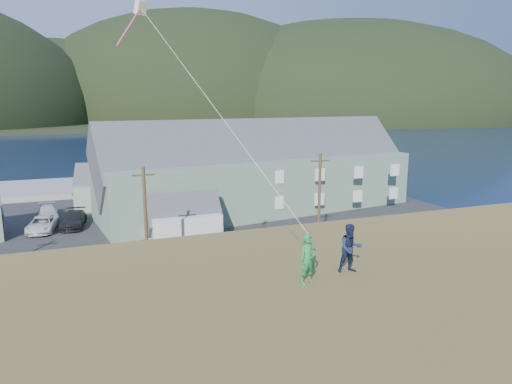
% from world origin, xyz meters
% --- Properties ---
extents(ground, '(900.00, 900.00, 0.00)m').
position_xyz_m(ground, '(0.00, 0.00, 0.00)').
color(ground, '#0A1638').
rests_on(ground, ground).
extents(grass_strip, '(110.00, 8.00, 0.10)m').
position_xyz_m(grass_strip, '(0.00, -2.00, 0.05)').
color(grass_strip, '#4C3D19').
rests_on(grass_strip, ground).
extents(waterfront_lot, '(72.00, 36.00, 0.12)m').
position_xyz_m(waterfront_lot, '(0.00, 17.00, 0.06)').
color(waterfront_lot, '#28282B').
rests_on(waterfront_lot, ground).
extents(wharf, '(26.00, 14.00, 0.90)m').
position_xyz_m(wharf, '(-6.00, 40.00, 0.45)').
color(wharf, gray).
rests_on(wharf, ground).
extents(far_shore, '(900.00, 320.00, 2.00)m').
position_xyz_m(far_shore, '(0.00, 330.00, 1.00)').
color(far_shore, black).
rests_on(far_shore, ground).
extents(far_hills, '(760.00, 265.00, 143.00)m').
position_xyz_m(far_hills, '(35.59, 279.38, 2.00)').
color(far_hills, black).
rests_on(far_hills, ground).
extents(lodge, '(38.65, 15.75, 13.20)m').
position_xyz_m(lodge, '(14.50, 18.52, 5.07)').
color(lodge, slate).
rests_on(lodge, waterfront_lot).
extents(shed_white, '(6.85, 4.55, 5.42)m').
position_xyz_m(shed_white, '(3.46, 9.97, 2.11)').
color(shed_white, silver).
rests_on(shed_white, waterfront_lot).
extents(shed_palegreen_far, '(10.86, 7.47, 6.70)m').
position_xyz_m(shed_palegreen_far, '(-1.31, 26.32, 2.57)').
color(shed_palegreen_far, gray).
rests_on(shed_palegreen_far, waterfront_lot).
extents(utility_poles, '(29.00, 0.24, 8.62)m').
position_xyz_m(utility_poles, '(-1.04, 1.50, 4.33)').
color(utility_poles, '#47331E').
rests_on(utility_poles, waterfront_lot).
extents(parked_cars, '(24.37, 11.18, 1.57)m').
position_xyz_m(parked_cars, '(-8.63, 19.85, 0.86)').
color(parked_cars, silver).
rests_on(parked_cars, waterfront_lot).
extents(kite_flyer_green, '(0.66, 0.51, 1.62)m').
position_xyz_m(kite_flyer_green, '(1.62, -19.03, 8.01)').
color(kite_flyer_green, '#227D3C').
rests_on(kite_flyer_green, hillside).
extents(kite_flyer_navy, '(0.90, 0.76, 1.66)m').
position_xyz_m(kite_flyer_navy, '(3.42, -18.63, 8.03)').
color(kite_flyer_navy, '#171F3F').
rests_on(kite_flyer_navy, hillside).
extents(kite_rig, '(2.54, 4.32, 11.85)m').
position_xyz_m(kite_rig, '(-2.20, -11.36, 16.36)').
color(kite_rig, beige).
rests_on(kite_rig, ground).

